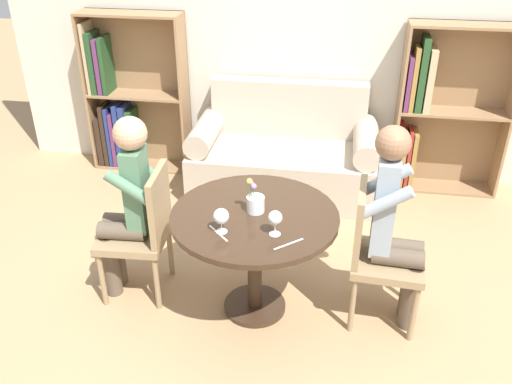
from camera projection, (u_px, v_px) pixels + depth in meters
The scene contains 15 objects.
ground_plane at pixel (255, 307), 3.53m from camera, with size 16.00×16.00×0.00m, color tan.
back_wall at pixel (293, 27), 4.63m from camera, with size 5.20×0.05×2.70m.
round_table at pixel (255, 232), 3.24m from camera, with size 1.00×1.00×0.71m.
couch at pixel (284, 157), 4.77m from camera, with size 1.60×0.80×0.92m.
bookshelf_left at pixel (126, 102), 5.06m from camera, with size 0.92×0.28×1.46m.
bookshelf_right at pixel (437, 111), 4.63m from camera, with size 0.92×0.28×1.46m.
chair_left at pixel (144, 228), 3.45m from camera, with size 0.44×0.44×0.90m.
chair_right at pixel (376, 250), 3.24m from camera, with size 0.44×0.44×0.90m.
person_left at pixel (127, 205), 3.37m from camera, with size 0.43×0.36×1.25m.
person_right at pixel (395, 226), 3.13m from camera, with size 0.43×0.36×1.29m.
wine_glass_left at pixel (221, 217), 2.96m from camera, with size 0.09×0.09×0.15m.
wine_glass_right at pixel (275, 218), 2.94m from camera, with size 0.08×0.08×0.15m.
flower_vase at pixel (254, 202), 3.17m from camera, with size 0.11×0.11×0.22m.
knife_left_setting at pixel (289, 244), 2.91m from camera, with size 0.15×0.13×0.00m.
fork_left_setting at pixel (218, 233), 3.00m from camera, with size 0.14×0.15×0.00m.
Camera 1 is at (0.44, -2.67, 2.39)m, focal length 38.00 mm.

